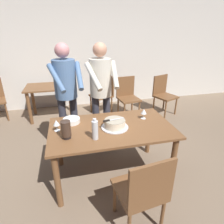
{
  "coord_description": "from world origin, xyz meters",
  "views": [
    {
      "loc": [
        -0.48,
        -2.05,
        1.89
      ],
      "look_at": [
        0.03,
        0.12,
        0.9
      ],
      "focal_mm": 30.36,
      "sensor_mm": 36.0,
      "label": 1
    }
  ],
  "objects_px": {
    "cake_knife": "(109,120)",
    "person_cutting_cake": "(101,88)",
    "main_dining_table": "(112,134)",
    "background_chair_3": "(127,95)",
    "cake_on_platter": "(115,124)",
    "water_bottle": "(95,130)",
    "person_standing_beside": "(66,89)",
    "plate_stack": "(72,120)",
    "background_chair_2": "(104,93)",
    "wine_glass_far": "(56,123)",
    "background_chair_1": "(163,93)",
    "chair_near_side": "(143,190)",
    "wine_glass_near": "(144,112)",
    "background_table": "(50,93)",
    "hurricane_lamp": "(66,130)"
  },
  "relations": [
    {
      "from": "person_standing_beside",
      "to": "background_chair_3",
      "type": "bearing_deg",
      "value": 41.21
    },
    {
      "from": "main_dining_table",
      "to": "background_chair_3",
      "type": "bearing_deg",
      "value": 66.48
    },
    {
      "from": "main_dining_table",
      "to": "person_cutting_cake",
      "type": "bearing_deg",
      "value": 90.91
    },
    {
      "from": "main_dining_table",
      "to": "background_chair_3",
      "type": "xyz_separation_m",
      "value": [
        0.81,
        1.85,
        -0.15
      ]
    },
    {
      "from": "cake_on_platter",
      "to": "background_chair_3",
      "type": "relative_size",
      "value": 0.38
    },
    {
      "from": "person_standing_beside",
      "to": "background_chair_3",
      "type": "distance_m",
      "value": 1.86
    },
    {
      "from": "person_cutting_cake",
      "to": "background_table",
      "type": "bearing_deg",
      "value": 120.48
    },
    {
      "from": "person_standing_beside",
      "to": "background_chair_1",
      "type": "xyz_separation_m",
      "value": [
        2.2,
        1.12,
        -0.58
      ]
    },
    {
      "from": "hurricane_lamp",
      "to": "main_dining_table",
      "type": "bearing_deg",
      "value": 13.79
    },
    {
      "from": "main_dining_table",
      "to": "person_cutting_cake",
      "type": "relative_size",
      "value": 0.9
    },
    {
      "from": "wine_glass_near",
      "to": "person_standing_beside",
      "type": "xyz_separation_m",
      "value": [
        -1.0,
        0.55,
        0.22
      ]
    },
    {
      "from": "water_bottle",
      "to": "background_chair_3",
      "type": "height_order",
      "value": "water_bottle"
    },
    {
      "from": "cake_on_platter",
      "to": "background_chair_2",
      "type": "xyz_separation_m",
      "value": [
        0.29,
        2.21,
        -0.31
      ]
    },
    {
      "from": "person_cutting_cake",
      "to": "person_standing_beside",
      "type": "height_order",
      "value": "same"
    },
    {
      "from": "person_cutting_cake",
      "to": "background_table",
      "type": "xyz_separation_m",
      "value": [
        -0.89,
        1.51,
        -0.5
      ]
    },
    {
      "from": "person_cutting_cake",
      "to": "background_chair_3",
      "type": "bearing_deg",
      "value": 55.59
    },
    {
      "from": "person_standing_beside",
      "to": "hurricane_lamp",
      "type": "bearing_deg",
      "value": -92.33
    },
    {
      "from": "cake_on_platter",
      "to": "wine_glass_near",
      "type": "xyz_separation_m",
      "value": [
        0.45,
        0.17,
        0.05
      ]
    },
    {
      "from": "wine_glass_near",
      "to": "background_table",
      "type": "height_order",
      "value": "wine_glass_near"
    },
    {
      "from": "cake_knife",
      "to": "water_bottle",
      "type": "distance_m",
      "value": 0.28
    },
    {
      "from": "wine_glass_near",
      "to": "background_chair_1",
      "type": "relative_size",
      "value": 0.16
    },
    {
      "from": "plate_stack",
      "to": "background_chair_3",
      "type": "bearing_deg",
      "value": 51.31
    },
    {
      "from": "hurricane_lamp",
      "to": "cake_knife",
      "type": "bearing_deg",
      "value": 10.73
    },
    {
      "from": "main_dining_table",
      "to": "cake_on_platter",
      "type": "bearing_deg",
      "value": -37.57
    },
    {
      "from": "person_standing_beside",
      "to": "background_chair_1",
      "type": "distance_m",
      "value": 2.54
    },
    {
      "from": "cake_on_platter",
      "to": "person_standing_beside",
      "type": "height_order",
      "value": "person_standing_beside"
    },
    {
      "from": "cake_on_platter",
      "to": "person_cutting_cake",
      "type": "height_order",
      "value": "person_cutting_cake"
    },
    {
      "from": "person_standing_beside",
      "to": "chair_near_side",
      "type": "bearing_deg",
      "value": -67.45
    },
    {
      "from": "cake_on_platter",
      "to": "water_bottle",
      "type": "relative_size",
      "value": 1.36
    },
    {
      "from": "cake_knife",
      "to": "chair_near_side",
      "type": "relative_size",
      "value": 0.3
    },
    {
      "from": "wine_glass_far",
      "to": "background_chair_2",
      "type": "bearing_deg",
      "value": 65.05
    },
    {
      "from": "plate_stack",
      "to": "water_bottle",
      "type": "distance_m",
      "value": 0.53
    },
    {
      "from": "chair_near_side",
      "to": "background_chair_2",
      "type": "bearing_deg",
      "value": 85.98
    },
    {
      "from": "plate_stack",
      "to": "main_dining_table",
      "type": "bearing_deg",
      "value": -26.48
    },
    {
      "from": "cake_on_platter",
      "to": "water_bottle",
      "type": "height_order",
      "value": "water_bottle"
    },
    {
      "from": "hurricane_lamp",
      "to": "person_standing_beside",
      "type": "height_order",
      "value": "person_standing_beside"
    },
    {
      "from": "chair_near_side",
      "to": "background_chair_2",
      "type": "relative_size",
      "value": 1.0
    },
    {
      "from": "wine_glass_far",
      "to": "background_chair_1",
      "type": "relative_size",
      "value": 0.16
    },
    {
      "from": "water_bottle",
      "to": "background_chair_3",
      "type": "xyz_separation_m",
      "value": [
        1.05,
        2.08,
        -0.37
      ]
    },
    {
      "from": "main_dining_table",
      "to": "background_chair_2",
      "type": "relative_size",
      "value": 1.72
    },
    {
      "from": "cake_on_platter",
      "to": "hurricane_lamp",
      "type": "height_order",
      "value": "hurricane_lamp"
    },
    {
      "from": "wine_glass_near",
      "to": "wine_glass_far",
      "type": "distance_m",
      "value": 1.15
    },
    {
      "from": "water_bottle",
      "to": "background_chair_3",
      "type": "relative_size",
      "value": 0.28
    },
    {
      "from": "water_bottle",
      "to": "background_chair_1",
      "type": "relative_size",
      "value": 0.28
    },
    {
      "from": "main_dining_table",
      "to": "hurricane_lamp",
      "type": "xyz_separation_m",
      "value": [
        -0.55,
        -0.14,
        0.22
      ]
    },
    {
      "from": "cake_knife",
      "to": "wine_glass_near",
      "type": "relative_size",
      "value": 1.88
    },
    {
      "from": "wine_glass_near",
      "to": "person_standing_beside",
      "type": "distance_m",
      "value": 1.17
    },
    {
      "from": "person_standing_beside",
      "to": "background_chair_3",
      "type": "xyz_separation_m",
      "value": [
        1.33,
        1.16,
        -0.58
      ]
    },
    {
      "from": "cake_knife",
      "to": "person_cutting_cake",
      "type": "distance_m",
      "value": 0.73
    },
    {
      "from": "person_standing_beside",
      "to": "chair_near_side",
      "type": "xyz_separation_m",
      "value": [
        0.63,
        -1.52,
        -0.58
      ]
    }
  ]
}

